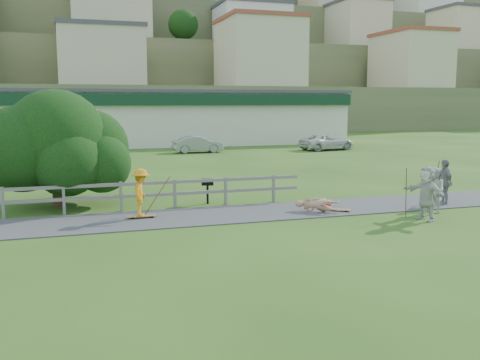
{
  "coord_description": "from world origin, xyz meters",
  "views": [
    {
      "loc": [
        -5.67,
        -16.43,
        3.99
      ],
      "look_at": [
        0.18,
        2.0,
        1.16
      ],
      "focal_mm": 40.0,
      "sensor_mm": 36.0,
      "label": 1
    }
  ],
  "objects_px": {
    "skater_rider": "(141,195)",
    "tree": "(57,165)",
    "spectator_b": "(444,182)",
    "car_white": "(327,142)",
    "spectator_a": "(434,190)",
    "spectator_d": "(426,193)",
    "skater_fallen": "(317,205)",
    "bbq": "(208,191)",
    "car_silver": "(198,144)"
  },
  "relations": [
    {
      "from": "skater_rider",
      "to": "tree",
      "type": "relative_size",
      "value": 0.26
    },
    {
      "from": "spectator_b",
      "to": "car_white",
      "type": "relative_size",
      "value": 0.38
    },
    {
      "from": "spectator_a",
      "to": "spectator_d",
      "type": "bearing_deg",
      "value": -50.16
    },
    {
      "from": "skater_rider",
      "to": "spectator_a",
      "type": "relative_size",
      "value": 0.99
    },
    {
      "from": "spectator_b",
      "to": "spectator_d",
      "type": "distance_m",
      "value": 3.21
    },
    {
      "from": "spectator_a",
      "to": "tree",
      "type": "distance_m",
      "value": 14.16
    },
    {
      "from": "skater_rider",
      "to": "car_white",
      "type": "relative_size",
      "value": 0.35
    },
    {
      "from": "spectator_d",
      "to": "car_white",
      "type": "height_order",
      "value": "spectator_d"
    },
    {
      "from": "spectator_a",
      "to": "car_white",
      "type": "xyz_separation_m",
      "value": [
        8.07,
        24.47,
        -0.17
      ]
    },
    {
      "from": "skater_fallen",
      "to": "tree",
      "type": "height_order",
      "value": "tree"
    },
    {
      "from": "spectator_d",
      "to": "car_white",
      "type": "bearing_deg",
      "value": 150.59
    },
    {
      "from": "car_white",
      "to": "spectator_d",
      "type": "bearing_deg",
      "value": 150.45
    },
    {
      "from": "car_white",
      "to": "bbq",
      "type": "relative_size",
      "value": 4.76
    },
    {
      "from": "skater_fallen",
      "to": "tree",
      "type": "distance_m",
      "value": 10.03
    },
    {
      "from": "spectator_a",
      "to": "car_silver",
      "type": "distance_m",
      "value": 25.62
    },
    {
      "from": "spectator_b",
      "to": "car_silver",
      "type": "height_order",
      "value": "spectator_b"
    },
    {
      "from": "spectator_b",
      "to": "bbq",
      "type": "height_order",
      "value": "spectator_b"
    },
    {
      "from": "car_silver",
      "to": "bbq",
      "type": "relative_size",
      "value": 4.02
    },
    {
      "from": "skater_rider",
      "to": "car_silver",
      "type": "bearing_deg",
      "value": -4.83
    },
    {
      "from": "spectator_b",
      "to": "bbq",
      "type": "relative_size",
      "value": 1.82
    },
    {
      "from": "car_silver",
      "to": "spectator_a",
      "type": "bearing_deg",
      "value": -174.35
    },
    {
      "from": "tree",
      "to": "car_silver",
      "type": "bearing_deg",
      "value": 62.9
    },
    {
      "from": "spectator_a",
      "to": "bbq",
      "type": "bearing_deg",
      "value": -121.99
    },
    {
      "from": "skater_rider",
      "to": "skater_fallen",
      "type": "height_order",
      "value": "skater_rider"
    },
    {
      "from": "spectator_a",
      "to": "car_silver",
      "type": "xyz_separation_m",
      "value": [
        -2.82,
        25.46,
        -0.17
      ]
    },
    {
      "from": "bbq",
      "to": "spectator_b",
      "type": "bearing_deg",
      "value": -7.6
    },
    {
      "from": "skater_rider",
      "to": "skater_fallen",
      "type": "relative_size",
      "value": 1.04
    },
    {
      "from": "spectator_d",
      "to": "bbq",
      "type": "height_order",
      "value": "spectator_d"
    },
    {
      "from": "skater_rider",
      "to": "tree",
      "type": "xyz_separation_m",
      "value": [
        -2.75,
        3.43,
        0.76
      ]
    },
    {
      "from": "tree",
      "to": "skater_rider",
      "type": "bearing_deg",
      "value": -51.26
    },
    {
      "from": "spectator_a",
      "to": "spectator_b",
      "type": "distance_m",
      "value": 1.79
    },
    {
      "from": "skater_rider",
      "to": "skater_fallen",
      "type": "bearing_deg",
      "value": -85.24
    },
    {
      "from": "spectator_b",
      "to": "tree",
      "type": "height_order",
      "value": "tree"
    },
    {
      "from": "skater_fallen",
      "to": "bbq",
      "type": "xyz_separation_m",
      "value": [
        -3.36,
        2.92,
        0.21
      ]
    },
    {
      "from": "spectator_d",
      "to": "car_silver",
      "type": "relative_size",
      "value": 0.47
    },
    {
      "from": "bbq",
      "to": "car_silver",
      "type": "bearing_deg",
      "value": 89.4
    },
    {
      "from": "car_silver",
      "to": "bbq",
      "type": "height_order",
      "value": "car_silver"
    },
    {
      "from": "skater_rider",
      "to": "spectator_b",
      "type": "height_order",
      "value": "spectator_b"
    },
    {
      "from": "car_white",
      "to": "spectator_a",
      "type": "bearing_deg",
      "value": 151.93
    },
    {
      "from": "skater_fallen",
      "to": "spectator_b",
      "type": "distance_m",
      "value": 5.42
    },
    {
      "from": "skater_rider",
      "to": "bbq",
      "type": "xyz_separation_m",
      "value": [
        2.85,
        2.04,
        -0.33
      ]
    },
    {
      "from": "skater_rider",
      "to": "spectator_a",
      "type": "xyz_separation_m",
      "value": [
        10.24,
        -2.16,
        0.01
      ]
    },
    {
      "from": "skater_fallen",
      "to": "spectator_d",
      "type": "xyz_separation_m",
      "value": [
        2.98,
        -2.23,
        0.64
      ]
    },
    {
      "from": "bbq",
      "to": "tree",
      "type": "bearing_deg",
      "value": 177.59
    },
    {
      "from": "car_silver",
      "to": "tree",
      "type": "height_order",
      "value": "tree"
    },
    {
      "from": "car_silver",
      "to": "car_white",
      "type": "bearing_deg",
      "value": -95.88
    },
    {
      "from": "spectator_d",
      "to": "tree",
      "type": "distance_m",
      "value": 13.63
    },
    {
      "from": "skater_fallen",
      "to": "car_silver",
      "type": "relative_size",
      "value": 0.4
    },
    {
      "from": "skater_rider",
      "to": "spectator_b",
      "type": "bearing_deg",
      "value": -82.04
    },
    {
      "from": "tree",
      "to": "bbq",
      "type": "distance_m",
      "value": 5.88
    }
  ]
}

